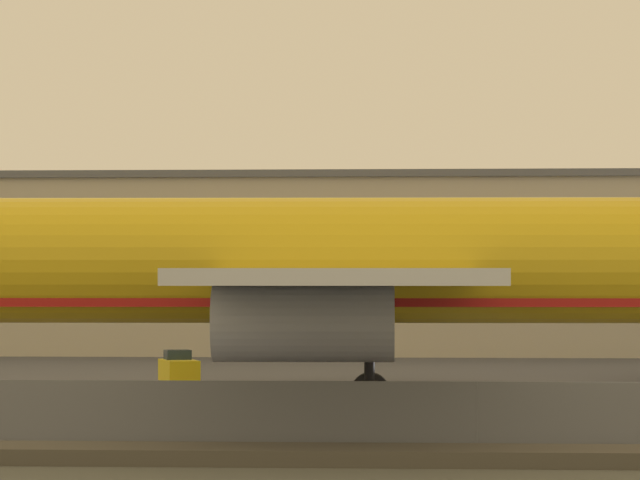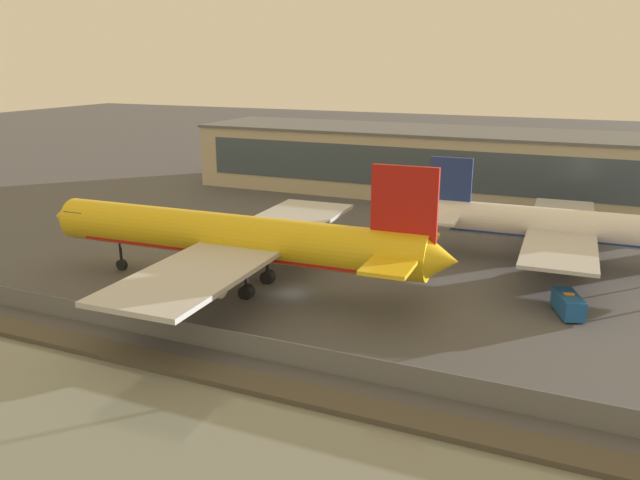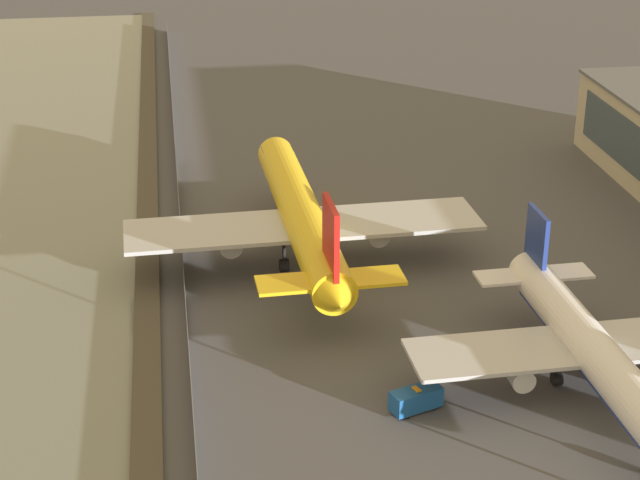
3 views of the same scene
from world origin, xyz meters
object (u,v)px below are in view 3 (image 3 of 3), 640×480
at_px(cargo_jet_yellow, 302,217).
at_px(baggage_tug, 433,222).
at_px(passenger_jet_white, 590,348).
at_px(ops_van, 415,399).

bearing_deg(cargo_jet_yellow, baggage_tug, 112.55).
height_order(cargo_jet_yellow, passenger_jet_white, cargo_jet_yellow).
distance_m(baggage_tug, ops_van, 46.22).
xyz_separation_m(passenger_jet_white, baggage_tug, (-43.70, -5.10, -4.35)).
distance_m(passenger_jet_white, baggage_tug, 44.21).
bearing_deg(baggage_tug, cargo_jet_yellow, -67.45).
bearing_deg(baggage_tug, passenger_jet_white, 6.65).
relative_size(passenger_jet_white, ops_van, 7.69).
relative_size(cargo_jet_yellow, ops_van, 9.43).
distance_m(passenger_jet_white, ops_van, 18.39).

